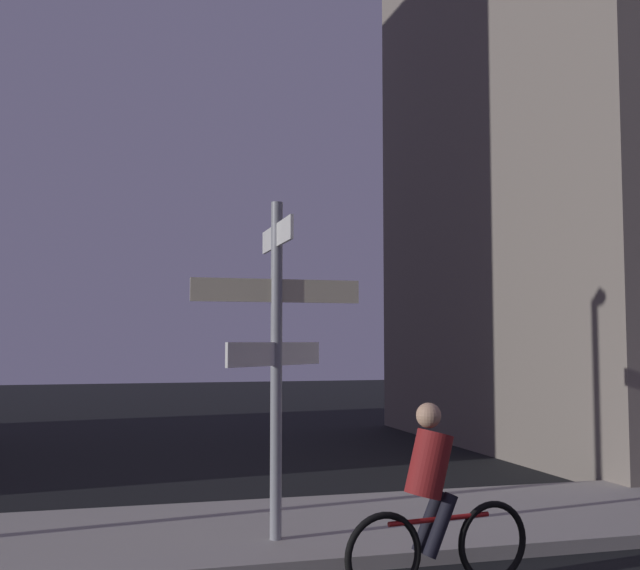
# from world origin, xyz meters

# --- Properties ---
(sidewalk_kerb) EXTENTS (40.00, 2.89, 0.14)m
(sidewalk_kerb) POSITION_xyz_m (0.00, 6.78, 0.07)
(sidewalk_kerb) COLOR #9E9991
(sidewalk_kerb) RESTS_ON ground_plane
(signpost) EXTENTS (1.78, 1.36, 3.45)m
(signpost) POSITION_xyz_m (1.39, 6.17, 2.17)
(signpost) COLOR gray
(signpost) RESTS_ON sidewalk_kerb
(cyclist) EXTENTS (1.81, 0.38, 1.61)m
(cyclist) POSITION_xyz_m (2.44, 4.61, 0.75)
(cyclist) COLOR black
(cyclist) RESTS_ON ground_plane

